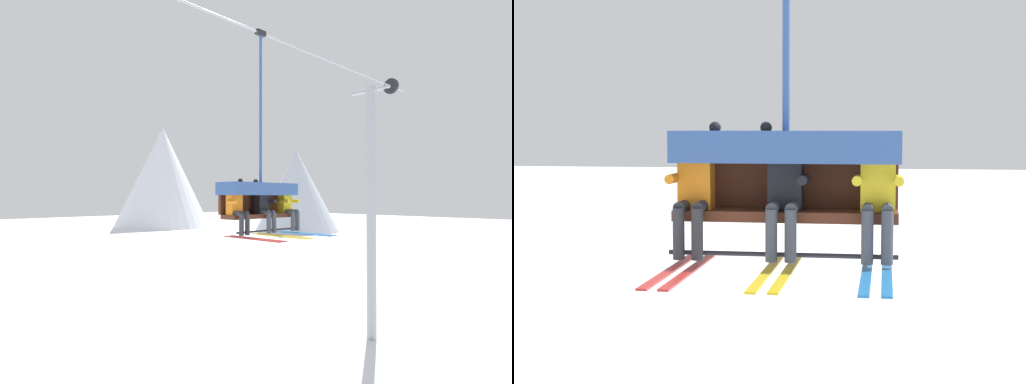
% 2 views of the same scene
% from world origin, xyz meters
% --- Properties ---
extents(mountain_peak_west, '(16.51, 16.51, 17.47)m').
position_xyz_m(mountain_peak_west, '(31.43, 53.82, 8.74)').
color(mountain_peak_west, white).
rests_on(mountain_peak_west, ground_plane).
extents(mountain_peak_central, '(12.80, 12.80, 12.27)m').
position_xyz_m(mountain_peak_central, '(41.01, 31.31, 6.14)').
color(mountain_peak_central, silver).
rests_on(mountain_peak_central, ground_plane).
extents(lift_tower_far, '(0.36, 1.88, 9.58)m').
position_xyz_m(lift_tower_far, '(7.64, -0.02, 4.96)').
color(lift_tower_far, '#9EA3A8').
rests_on(lift_tower_far, ground_plane).
extents(lift_cable, '(16.49, 0.05, 0.05)m').
position_xyz_m(lift_cable, '(0.40, -0.80, 9.30)').
color(lift_cable, '#9EA3A8').
extents(chairlift_chair, '(2.16, 0.74, 4.86)m').
position_xyz_m(chairlift_chair, '(0.97, -0.73, 5.42)').
color(chairlift_chair, '#512819').
extents(skier_orange, '(0.48, 1.70, 1.34)m').
position_xyz_m(skier_orange, '(0.11, -0.94, 5.08)').
color(skier_orange, orange).
extents(skier_black, '(0.48, 1.70, 1.34)m').
position_xyz_m(skier_black, '(0.97, -0.94, 5.08)').
color(skier_black, black).
extents(skier_yellow, '(0.46, 1.70, 1.23)m').
position_xyz_m(skier_yellow, '(1.84, -0.95, 5.06)').
color(skier_yellow, yellow).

